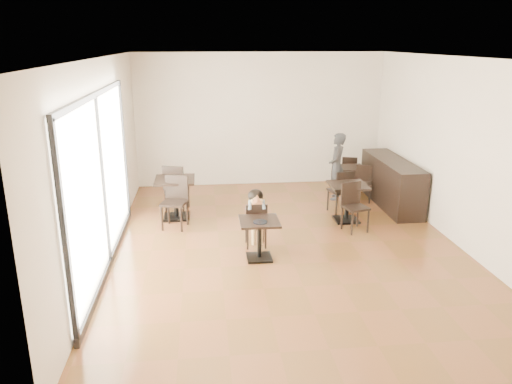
{
  "coord_description": "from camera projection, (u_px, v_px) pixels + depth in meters",
  "views": [
    {
      "loc": [
        -1.4,
        -8.04,
        3.46
      ],
      "look_at": [
        -0.53,
        -0.02,
        1.0
      ],
      "focal_mm": 35.0,
      "sensor_mm": 36.0,
      "label": 1
    }
  ],
  "objects": [
    {
      "name": "chair_left_a",
      "position": [
        177.0,
        187.0,
        10.51
      ],
      "size": [
        0.55,
        0.55,
        0.99
      ],
      "primitive_type": null,
      "rotation": [
        0.0,
        0.0,
        2.87
      ],
      "color": "black",
      "rests_on": "floor"
    },
    {
      "name": "wall_front",
      "position": [
        361.0,
        254.0,
        4.53
      ],
      "size": [
        6.0,
        0.01,
        3.2
      ],
      "primitive_type": "cube",
      "color": "white",
      "rests_on": "floor"
    },
    {
      "name": "chair_mid_b",
      "position": [
        356.0,
        208.0,
        9.32
      ],
      "size": [
        0.51,
        0.51,
        0.91
      ],
      "primitive_type": null,
      "rotation": [
        0.0,
        0.0,
        0.29
      ],
      "color": "black",
      "rests_on": "floor"
    },
    {
      "name": "chair_left_b",
      "position": [
        174.0,
        203.0,
        9.46
      ],
      "size": [
        0.55,
        0.55,
        0.99
      ],
      "primitive_type": null,
      "rotation": [
        0.0,
        0.0,
        -0.27
      ],
      "color": "black",
      "rests_on": "floor"
    },
    {
      "name": "wall_left",
      "position": [
        104.0,
        161.0,
        8.02
      ],
      "size": [
        0.01,
        8.0,
        3.2
      ],
      "primitive_type": "cube",
      "color": "white",
      "rests_on": "floor"
    },
    {
      "name": "chair_back_b",
      "position": [
        363.0,
        184.0,
        11.08
      ],
      "size": [
        0.45,
        0.45,
        0.79
      ],
      "primitive_type": null,
      "rotation": [
        0.0,
        0.0,
        -0.31
      ],
      "color": "black",
      "rests_on": "floor"
    },
    {
      "name": "wall_back",
      "position": [
        260.0,
        120.0,
        12.13
      ],
      "size": [
        6.0,
        0.01,
        3.2
      ],
      "primitive_type": "cube",
      "color": "white",
      "rests_on": "floor"
    },
    {
      "name": "chair_mid_a",
      "position": [
        340.0,
        191.0,
        10.36
      ],
      "size": [
        0.51,
        0.51,
        0.91
      ],
      "primitive_type": null,
      "rotation": [
        0.0,
        0.0,
        3.43
      ],
      "color": "black",
      "rests_on": "floor"
    },
    {
      "name": "child_chair",
      "position": [
        256.0,
        224.0,
        8.65
      ],
      "size": [
        0.36,
        0.36,
        0.81
      ],
      "primitive_type": null,
      "rotation": [
        0.0,
        0.0,
        3.14
      ],
      "color": "black",
      "rests_on": "floor"
    },
    {
      "name": "cafe_table_left",
      "position": [
        176.0,
        199.0,
        10.01
      ],
      "size": [
        0.96,
        0.96,
        0.83
      ],
      "primitive_type": null,
      "rotation": [
        0.0,
        0.0,
        -0.27
      ],
      "color": "black",
      "rests_on": "floor"
    },
    {
      "name": "child",
      "position": [
        256.0,
        218.0,
        8.62
      ],
      "size": [
        0.36,
        0.51,
        1.02
      ],
      "primitive_type": null,
      "color": "gray",
      "rests_on": "child_chair"
    },
    {
      "name": "pizza_slice",
      "position": [
        257.0,
        201.0,
        8.33
      ],
      "size": [
        0.24,
        0.18,
        0.05
      ],
      "primitive_type": null,
      "color": "tan",
      "rests_on": "child"
    },
    {
      "name": "storefront_window",
      "position": [
        101.0,
        181.0,
        7.61
      ],
      "size": [
        0.04,
        4.5,
        2.6
      ],
      "primitive_type": "cube",
      "color": "white",
      "rests_on": "floor"
    },
    {
      "name": "floor",
      "position": [
        286.0,
        245.0,
        8.8
      ],
      "size": [
        6.0,
        8.0,
        0.01
      ],
      "primitive_type": "cube",
      "color": "brown",
      "rests_on": "ground"
    },
    {
      "name": "child_table",
      "position": [
        259.0,
        240.0,
        8.15
      ],
      "size": [
        0.64,
        0.64,
        0.67
      ],
      "primitive_type": null,
      "color": "black",
      "rests_on": "floor"
    },
    {
      "name": "wall_right",
      "position": [
        458.0,
        152.0,
        8.64
      ],
      "size": [
        0.01,
        8.0,
        3.2
      ],
      "primitive_type": "cube",
      "color": "white",
      "rests_on": "floor"
    },
    {
      "name": "service_counter",
      "position": [
        391.0,
        182.0,
        10.82
      ],
      "size": [
        0.6,
        2.4,
        1.0
      ],
      "primitive_type": "cube",
      "color": "black",
      "rests_on": "floor"
    },
    {
      "name": "adult_patron",
      "position": [
        337.0,
        166.0,
        11.15
      ],
      "size": [
        0.51,
        0.63,
        1.51
      ],
      "primitive_type": "imported",
      "rotation": [
        0.0,
        0.0,
        -1.88
      ],
      "color": "#323236",
      "rests_on": "floor"
    },
    {
      "name": "ceiling",
      "position": [
        289.0,
        57.0,
        7.86
      ],
      "size": [
        6.0,
        8.0,
        0.01
      ],
      "primitive_type": "cube",
      "color": "white",
      "rests_on": "floor"
    },
    {
      "name": "chair_back_a",
      "position": [
        349.0,
        172.0,
        12.12
      ],
      "size": [
        0.45,
        0.45,
        0.79
      ],
      "primitive_type": null,
      "rotation": [
        0.0,
        0.0,
        2.83
      ],
      "color": "black",
      "rests_on": "floor"
    },
    {
      "name": "cafe_table_mid",
      "position": [
        347.0,
        203.0,
        9.86
      ],
      "size": [
        0.89,
        0.89,
        0.76
      ],
      "primitive_type": null,
      "rotation": [
        0.0,
        0.0,
        0.29
      ],
      "color": "black",
      "rests_on": "floor"
    },
    {
      "name": "cafe_table_back",
      "position": [
        350.0,
        181.0,
        11.61
      ],
      "size": [
        0.78,
        0.78,
        0.66
      ],
      "primitive_type": null,
      "rotation": [
        0.0,
        0.0,
        -0.31
      ],
      "color": "black",
      "rests_on": "floor"
    },
    {
      "name": "plate",
      "position": [
        260.0,
        222.0,
        7.95
      ],
      "size": [
        0.23,
        0.23,
        0.01
      ],
      "primitive_type": "cylinder",
      "color": "black",
      "rests_on": "child_table"
    }
  ]
}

